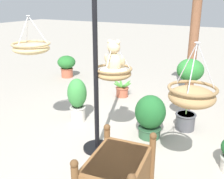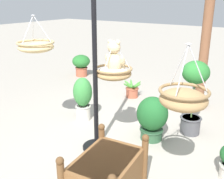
{
  "view_description": "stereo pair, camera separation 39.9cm",
  "coord_description": "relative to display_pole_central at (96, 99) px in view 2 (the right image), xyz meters",
  "views": [
    {
      "loc": [
        1.81,
        -3.29,
        2.25
      ],
      "look_at": [
        0.0,
        0.02,
        0.95
      ],
      "focal_mm": 42.61,
      "sensor_mm": 36.0,
      "label": 1
    },
    {
      "loc": [
        2.15,
        -3.08,
        2.25
      ],
      "look_at": [
        0.0,
        0.02,
        0.95
      ],
      "focal_mm": 42.61,
      "sensor_mm": 36.0,
      "label": 2
    }
  ],
  "objects": [
    {
      "name": "ground_plane",
      "position": [
        0.14,
        0.19,
        -0.83
      ],
      "size": [
        40.0,
        40.0,
        0.0
      ],
      "primitive_type": "plane",
      "color": "#A8A093"
    },
    {
      "name": "teddy_bear",
      "position": [
        0.15,
        0.27,
        0.59
      ],
      "size": [
        0.33,
        0.3,
        0.49
      ],
      "color": "#D1B789"
    },
    {
      "name": "wooden_planter_box",
      "position": [
        0.77,
        -0.81,
        -0.54
      ],
      "size": [
        0.8,
        1.01,
        0.71
      ],
      "color": "brown",
      "rests_on": "ground"
    },
    {
      "name": "hanging_basket_left_high",
      "position": [
        -1.07,
        -0.14,
        0.7
      ],
      "size": [
        0.59,
        0.59,
        0.58
      ],
      "color": "tan"
    },
    {
      "name": "potted_plant_conical_shrub",
      "position": [
        -2.91,
        3.0,
        -0.45
      ],
      "size": [
        0.53,
        0.53,
        0.65
      ],
      "color": "#AD563D",
      "rests_on": "ground"
    },
    {
      "name": "hanging_basket_right_low",
      "position": [
        1.42,
        -0.27,
        0.41
      ],
      "size": [
        0.54,
        0.54,
        0.71
      ],
      "color": "#A37F51"
    },
    {
      "name": "hanging_basket_with_teddy",
      "position": [
        0.15,
        0.25,
        0.38
      ],
      "size": [
        0.56,
        0.56,
        0.57
      ],
      "color": "#A37F51"
    },
    {
      "name": "potted_plant_flowering_red",
      "position": [
        -0.71,
        2.3,
        -0.67
      ],
      "size": [
        0.49,
        0.42,
        0.39
      ],
      "color": "#AD563D",
      "rests_on": "ground"
    },
    {
      "name": "potted_plant_tall_leafy",
      "position": [
        0.58,
        0.75,
        -0.43
      ],
      "size": [
        0.51,
        0.51,
        0.75
      ],
      "color": "#2D5638",
      "rests_on": "ground"
    },
    {
      "name": "potted_plant_small_succulent",
      "position": [
        1.04,
        1.33,
        -0.04
      ],
      "size": [
        0.45,
        0.45,
        1.29
      ],
      "color": "#4C4C51",
      "rests_on": "ground"
    },
    {
      "name": "greenhouse_pillar_left",
      "position": [
        0.77,
        2.65,
        0.46
      ],
      "size": [
        0.37,
        0.37,
        2.67
      ],
      "color": "brown",
      "rests_on": "ground"
    },
    {
      "name": "potted_plant_bushy_green",
      "position": [
        -0.85,
        0.68,
        -0.36
      ],
      "size": [
        0.36,
        0.36,
        0.85
      ],
      "color": "beige",
      "rests_on": "ground"
    },
    {
      "name": "display_pole_central",
      "position": [
        0.0,
        0.0,
        0.0
      ],
      "size": [
        0.44,
        0.44,
        2.6
      ],
      "color": "black",
      "rests_on": "ground"
    }
  ]
}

